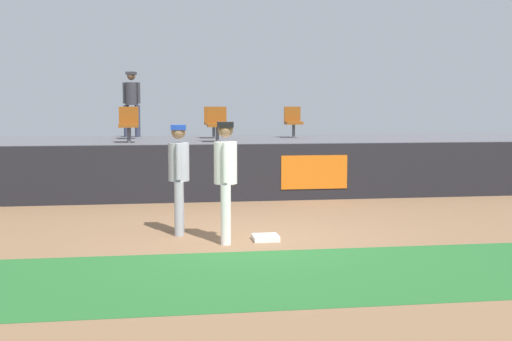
{
  "coord_description": "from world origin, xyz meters",
  "views": [
    {
      "loc": [
        -1.46,
        -10.25,
        2.1
      ],
      "look_at": [
        0.22,
        0.85,
        1.0
      ],
      "focal_mm": 46.66,
      "sensor_mm": 36.0,
      "label": 1
    }
  ],
  "objects_px": {
    "seat_back_right": "(293,120)",
    "spectator_hooded": "(132,99)",
    "seat_back_left": "(129,121)",
    "seat_front_left": "(129,123)",
    "player_runner_visitor": "(179,171)",
    "player_fielder_home": "(226,173)",
    "seat_back_center": "(213,120)",
    "first_base": "(266,238)",
    "seat_front_center": "(217,122)"
  },
  "relations": [
    {
      "from": "player_fielder_home",
      "to": "spectator_hooded",
      "type": "height_order",
      "value": "spectator_hooded"
    },
    {
      "from": "seat_back_center",
      "to": "spectator_hooded",
      "type": "distance_m",
      "value": 2.48
    },
    {
      "from": "seat_back_right",
      "to": "player_runner_visitor",
      "type": "bearing_deg",
      "value": -115.85
    },
    {
      "from": "player_fielder_home",
      "to": "seat_front_left",
      "type": "distance_m",
      "value": 6.11
    },
    {
      "from": "player_runner_visitor",
      "to": "spectator_hooded",
      "type": "xyz_separation_m",
      "value": [
        -1.01,
        7.92,
        1.23
      ]
    },
    {
      "from": "player_runner_visitor",
      "to": "seat_back_right",
      "type": "relative_size",
      "value": 2.13
    },
    {
      "from": "seat_front_left",
      "to": "seat_back_right",
      "type": "bearing_deg",
      "value": 22.65
    },
    {
      "from": "seat_back_left",
      "to": "player_runner_visitor",
      "type": "bearing_deg",
      "value": -81.43
    },
    {
      "from": "first_base",
      "to": "spectator_hooded",
      "type": "bearing_deg",
      "value": 105.03
    },
    {
      "from": "seat_back_left",
      "to": "seat_back_center",
      "type": "relative_size",
      "value": 1.0
    },
    {
      "from": "first_base",
      "to": "seat_front_left",
      "type": "distance_m",
      "value": 6.44
    },
    {
      "from": "player_runner_visitor",
      "to": "seat_back_center",
      "type": "height_order",
      "value": "seat_back_center"
    },
    {
      "from": "player_fielder_home",
      "to": "seat_back_left",
      "type": "relative_size",
      "value": 2.21
    },
    {
      "from": "player_fielder_home",
      "to": "seat_back_left",
      "type": "bearing_deg",
      "value": -161.43
    },
    {
      "from": "seat_back_left",
      "to": "seat_front_left",
      "type": "height_order",
      "value": "same"
    },
    {
      "from": "seat_back_center",
      "to": "first_base",
      "type": "bearing_deg",
      "value": -88.86
    },
    {
      "from": "seat_back_right",
      "to": "spectator_hooded",
      "type": "relative_size",
      "value": 0.47
    },
    {
      "from": "seat_back_left",
      "to": "spectator_hooded",
      "type": "bearing_deg",
      "value": 88.47
    },
    {
      "from": "seat_front_left",
      "to": "spectator_hooded",
      "type": "xyz_separation_m",
      "value": [
        -0.02,
        2.86,
        0.57
      ]
    },
    {
      "from": "seat_back_left",
      "to": "seat_front_left",
      "type": "distance_m",
      "value": 1.8
    },
    {
      "from": "first_base",
      "to": "seat_front_left",
      "type": "height_order",
      "value": "seat_front_left"
    },
    {
      "from": "seat_front_center",
      "to": "seat_back_center",
      "type": "distance_m",
      "value": 1.8
    },
    {
      "from": "seat_back_right",
      "to": "seat_front_left",
      "type": "height_order",
      "value": "same"
    },
    {
      "from": "first_base",
      "to": "seat_back_left",
      "type": "relative_size",
      "value": 0.48
    },
    {
      "from": "seat_back_left",
      "to": "spectator_hooded",
      "type": "distance_m",
      "value": 1.2
    },
    {
      "from": "player_fielder_home",
      "to": "player_runner_visitor",
      "type": "relative_size",
      "value": 1.04
    },
    {
      "from": "seat_back_center",
      "to": "spectator_hooded",
      "type": "xyz_separation_m",
      "value": [
        -2.17,
        1.06,
        0.57
      ]
    },
    {
      "from": "seat_front_left",
      "to": "player_runner_visitor",
      "type": "bearing_deg",
      "value": -78.97
    },
    {
      "from": "first_base",
      "to": "player_fielder_home",
      "type": "relative_size",
      "value": 0.22
    },
    {
      "from": "first_base",
      "to": "spectator_hooded",
      "type": "height_order",
      "value": "spectator_hooded"
    },
    {
      "from": "player_runner_visitor",
      "to": "seat_front_left",
      "type": "relative_size",
      "value": 2.13
    },
    {
      "from": "player_runner_visitor",
      "to": "spectator_hooded",
      "type": "bearing_deg",
      "value": -169.08
    },
    {
      "from": "seat_back_left",
      "to": "spectator_hooded",
      "type": "xyz_separation_m",
      "value": [
        0.03,
        1.06,
        0.57
      ]
    },
    {
      "from": "first_base",
      "to": "player_runner_visitor",
      "type": "bearing_deg",
      "value": 151.46
    },
    {
      "from": "seat_back_right",
      "to": "spectator_hooded",
      "type": "distance_m",
      "value": 4.5
    },
    {
      "from": "player_runner_visitor",
      "to": "player_fielder_home",
      "type": "bearing_deg",
      "value": 45.14
    },
    {
      "from": "first_base",
      "to": "seat_back_left",
      "type": "xyz_separation_m",
      "value": [
        -2.35,
        7.58,
        1.66
      ]
    },
    {
      "from": "player_fielder_home",
      "to": "spectator_hooded",
      "type": "relative_size",
      "value": 1.03
    },
    {
      "from": "seat_back_left",
      "to": "seat_back_center",
      "type": "xyz_separation_m",
      "value": [
        2.2,
        0.0,
        0.0
      ]
    },
    {
      "from": "seat_front_center",
      "to": "seat_back_left",
      "type": "distance_m",
      "value": 2.79
    },
    {
      "from": "seat_front_center",
      "to": "seat_back_right",
      "type": "xyz_separation_m",
      "value": [
        2.23,
        1.8,
        -0.0
      ]
    },
    {
      "from": "seat_front_center",
      "to": "seat_back_right",
      "type": "relative_size",
      "value": 1.0
    },
    {
      "from": "first_base",
      "to": "seat_front_center",
      "type": "bearing_deg",
      "value": 92.15
    },
    {
      "from": "seat_front_left",
      "to": "spectator_hooded",
      "type": "relative_size",
      "value": 0.47
    },
    {
      "from": "player_runner_visitor",
      "to": "seat_front_center",
      "type": "height_order",
      "value": "seat_front_center"
    },
    {
      "from": "player_runner_visitor",
      "to": "seat_back_left",
      "type": "distance_m",
      "value": 6.97
    },
    {
      "from": "seat_back_left",
      "to": "first_base",
      "type": "bearing_deg",
      "value": -72.79
    },
    {
      "from": "seat_back_left",
      "to": "seat_back_right",
      "type": "height_order",
      "value": "same"
    },
    {
      "from": "player_runner_visitor",
      "to": "seat_front_center",
      "type": "bearing_deg",
      "value": 171.47
    },
    {
      "from": "spectator_hooded",
      "to": "seat_back_right",
      "type": "bearing_deg",
      "value": -175.74
    }
  ]
}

